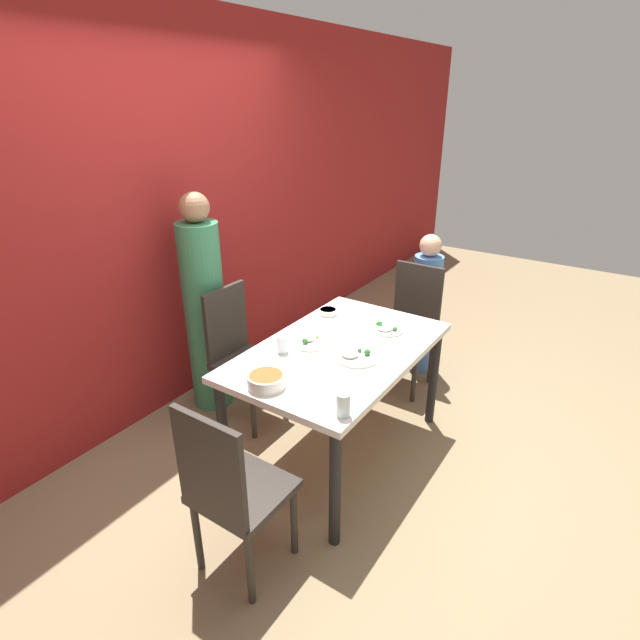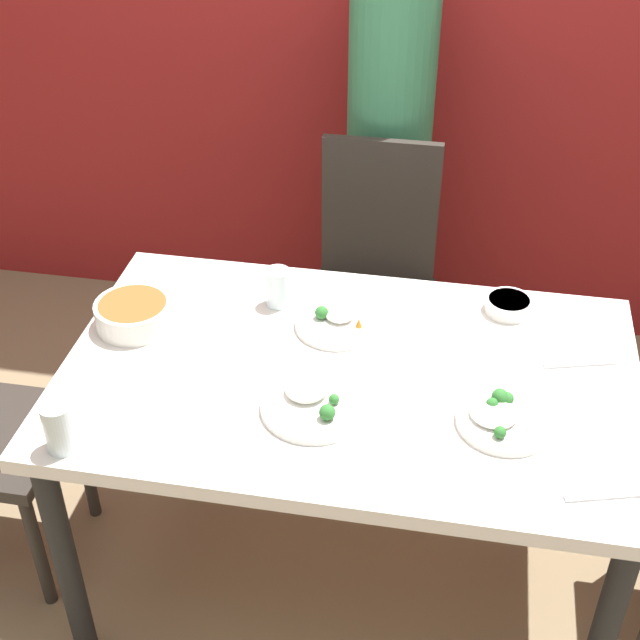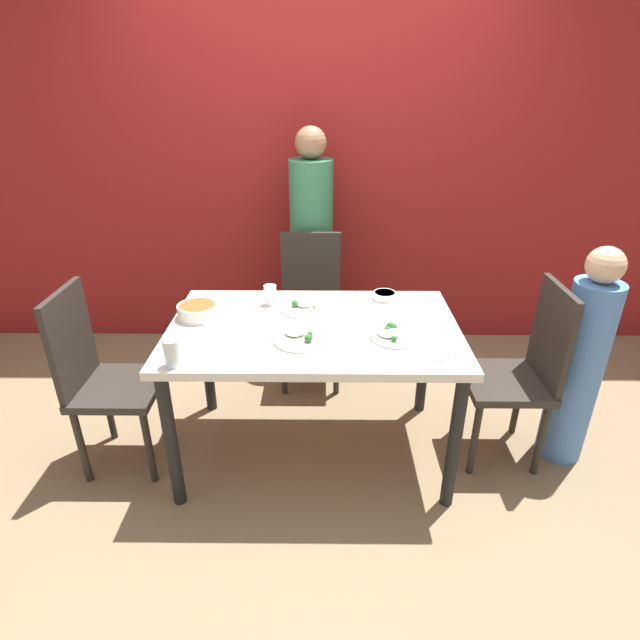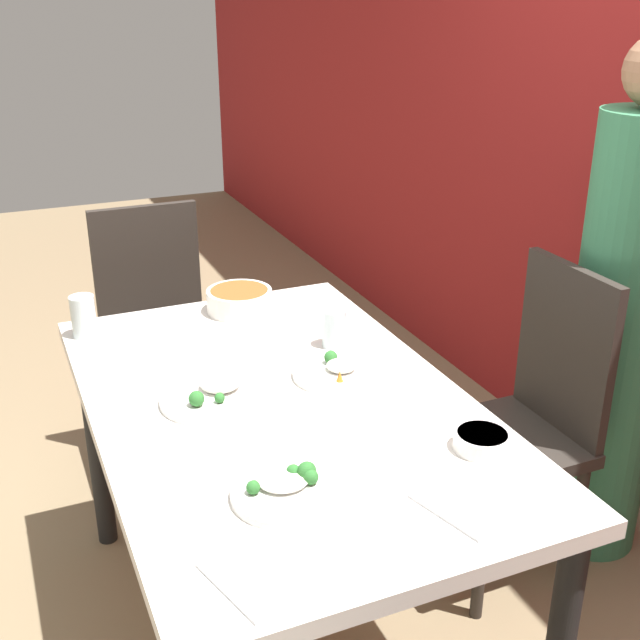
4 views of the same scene
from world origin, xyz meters
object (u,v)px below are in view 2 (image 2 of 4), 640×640
bowl_curry (134,314)px  glass_water_tall (59,427)px  person_adult (387,177)px  chair_adult_spot (373,280)px  plate_rice_adult (502,418)px

bowl_curry → glass_water_tall: 0.46m
person_adult → chair_adult_spot: bearing=-90.0°
plate_rice_adult → glass_water_tall: (-0.94, -0.25, 0.04)m
chair_adult_spot → plate_rice_adult: size_ratio=4.40×
bowl_curry → glass_water_tall: bearing=-89.6°
plate_rice_adult → person_adult: bearing=108.4°
chair_adult_spot → person_adult: 0.38m
bowl_curry → plate_rice_adult: size_ratio=0.91×
person_adult → glass_water_tall: size_ratio=13.14×
chair_adult_spot → plate_rice_adult: chair_adult_spot is taller
bowl_curry → plate_rice_adult: bearing=-12.6°
chair_adult_spot → glass_water_tall: (-0.54, -1.15, 0.30)m
chair_adult_spot → person_adult: (0.00, 0.31, 0.22)m
glass_water_tall → person_adult: bearing=69.8°
plate_rice_adult → chair_adult_spot: bearing=114.0°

